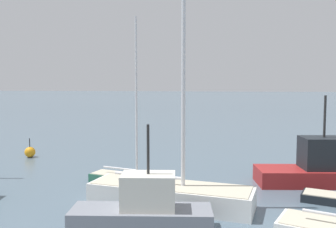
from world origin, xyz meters
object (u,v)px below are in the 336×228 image
at_px(sailboat_4, 171,192).
at_px(channel_buoy_0, 30,152).
at_px(sailboat_0, 131,177).
at_px(fishing_boat_0, 144,211).
at_px(fishing_boat_1, 319,168).

distance_m(sailboat_4, channel_buoy_0, 15.21).
relative_size(sailboat_0, sailboat_4, 0.72).
relative_size(fishing_boat_0, channel_buoy_0, 3.79).
xyz_separation_m(sailboat_4, channel_buoy_0, (-12.36, 8.86, -0.24)).
bearing_deg(sailboat_0, channel_buoy_0, 162.74).
bearing_deg(fishing_boat_1, fishing_boat_0, -144.48).
height_order(sailboat_4, channel_buoy_0, sailboat_4).
bearing_deg(fishing_boat_0, sailboat_4, 71.23).
height_order(sailboat_0, fishing_boat_0, sailboat_0).
bearing_deg(sailboat_4, fishing_boat_1, 42.72).
bearing_deg(sailboat_0, fishing_boat_0, -55.82).
distance_m(sailboat_0, fishing_boat_0, 6.49).
bearing_deg(sailboat_4, fishing_boat_0, -91.14).
distance_m(sailboat_0, channel_buoy_0, 11.15).
bearing_deg(channel_buoy_0, fishing_boat_1, -11.10).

